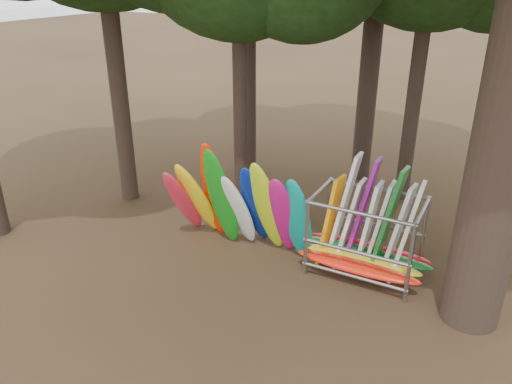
% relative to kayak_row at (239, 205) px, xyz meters
% --- Properties ---
extents(ground, '(120.00, 120.00, 0.00)m').
position_rel_kayak_row_xyz_m(ground, '(0.74, -0.81, -1.29)').
color(ground, '#47331E').
rests_on(ground, ground).
extents(lake, '(160.00, 160.00, 0.00)m').
position_rel_kayak_row_xyz_m(lake, '(0.74, 59.19, -1.29)').
color(lake, gray).
rests_on(lake, ground).
extents(kayak_row, '(3.99, 2.08, 3.06)m').
position_rel_kayak_row_xyz_m(kayak_row, '(0.00, 0.00, 0.00)').
color(kayak_row, red).
rests_on(kayak_row, ground).
extents(storage_rack, '(3.24, 1.53, 2.88)m').
position_rel_kayak_row_xyz_m(storage_rack, '(3.18, 0.49, -0.36)').
color(storage_rack, gray).
rests_on(storage_rack, ground).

